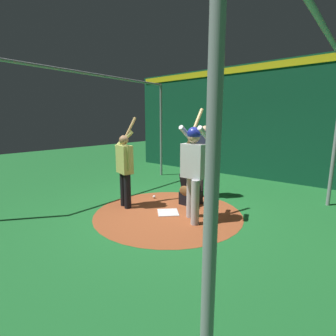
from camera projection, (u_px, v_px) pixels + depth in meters
name	position (u px, v px, depth m)	size (l,w,h in m)	color
ground_plane	(168.00, 213.00, 5.20)	(25.55, 25.55, 0.00)	#1E6B2D
dirt_circle	(168.00, 213.00, 5.20)	(3.02, 3.02, 0.01)	#9E4C28
home_plate	(168.00, 212.00, 5.19)	(0.42, 0.42, 0.01)	white
batter	(194.00, 165.00, 4.62)	(0.68, 0.49, 2.12)	#B3B3B7
catcher	(190.00, 189.00, 5.65)	(0.58, 0.40, 0.96)	black
umpire	(205.00, 158.00, 6.07)	(0.22, 0.49, 1.76)	#4C4C51
visitor	(125.00, 166.00, 5.41)	(0.62, 0.51, 1.96)	black
back_wall	(253.00, 122.00, 8.14)	(0.22, 9.55, 3.64)	#0F472D
cage_frame	(168.00, 108.00, 4.80)	(5.41, 5.05, 3.05)	gray
baseball_0	(154.00, 197.00, 6.15)	(0.07, 0.07, 0.07)	white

